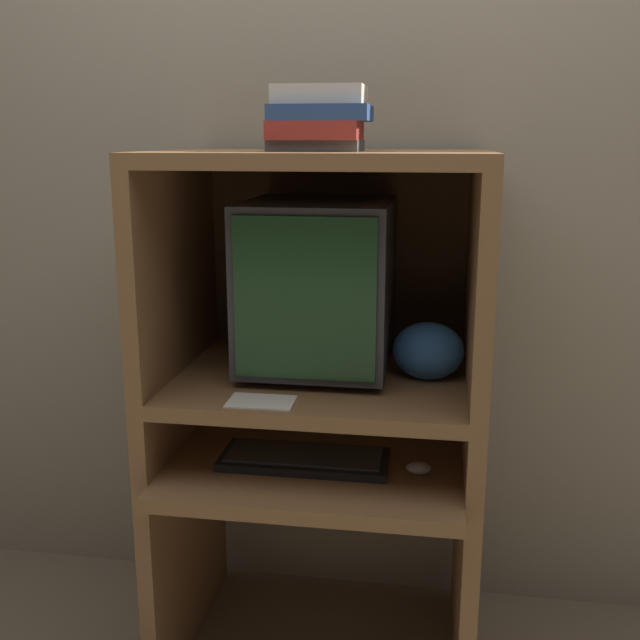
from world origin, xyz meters
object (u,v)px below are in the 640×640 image
(crt_monitor, at_px, (319,284))
(snack_bag, at_px, (428,351))
(mouse, at_px, (419,468))
(book_stack, at_px, (319,119))
(storage_box, at_px, (315,126))
(keyboard, at_px, (304,459))

(crt_monitor, bearing_deg, snack_bag, -9.51)
(mouse, relative_size, book_stack, 0.27)
(mouse, relative_size, storage_box, 0.36)
(crt_monitor, height_order, mouse, crt_monitor)
(crt_monitor, xyz_separation_m, mouse, (0.27, -0.18, -0.41))
(mouse, bearing_deg, keyboard, 177.19)
(mouse, xyz_separation_m, book_stack, (-0.25, 0.05, 0.81))
(keyboard, height_order, snack_bag, snack_bag)
(crt_monitor, height_order, snack_bag, crt_monitor)
(mouse, height_order, snack_bag, snack_bag)
(crt_monitor, bearing_deg, keyboard, -93.11)
(crt_monitor, relative_size, book_stack, 1.92)
(keyboard, bearing_deg, storage_box, 87.57)
(snack_bag, bearing_deg, book_stack, -161.36)
(keyboard, bearing_deg, mouse, -2.81)
(keyboard, distance_m, mouse, 0.28)
(mouse, distance_m, storage_box, 0.86)
(snack_bag, height_order, storage_box, storage_box)
(crt_monitor, bearing_deg, book_stack, -80.67)
(keyboard, relative_size, storage_box, 2.47)
(crt_monitor, distance_m, mouse, 0.52)
(keyboard, relative_size, book_stack, 1.82)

